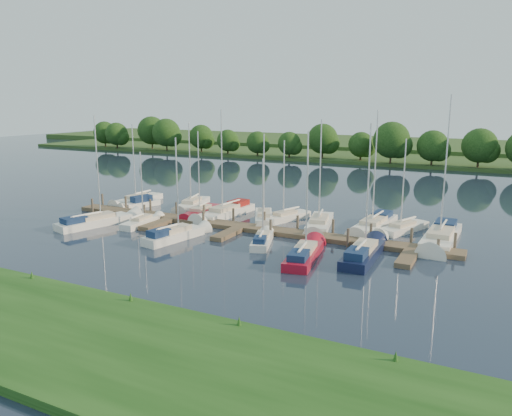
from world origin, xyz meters
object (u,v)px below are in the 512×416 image
at_px(motorboat, 141,204).
at_px(sailboat_n_5, 264,219).
at_px(sailboat_n_0, 137,201).
at_px(sailboat_s_2, 175,236).
at_px(dock, 239,228).

height_order(motorboat, sailboat_n_5, sailboat_n_5).
xyz_separation_m(motorboat, sailboat_n_5, (15.80, 0.20, -0.07)).
height_order(sailboat_n_0, motorboat, sailboat_n_0).
relative_size(motorboat, sailboat_s_2, 0.53).
bearing_deg(dock, sailboat_n_0, 161.06).
bearing_deg(motorboat, sailboat_n_0, -24.35).
distance_m(motorboat, sailboat_s_2, 15.20).
distance_m(sailboat_n_0, sailboat_n_5, 17.77).
bearing_deg(sailboat_n_0, motorboat, 141.54).
bearing_deg(sailboat_s_2, sailboat_n_5, 78.57).
bearing_deg(motorboat, dock, -178.15).
distance_m(motorboat, sailboat_n_5, 15.81).
height_order(dock, sailboat_n_5, sailboat_n_5).
bearing_deg(motorboat, sailboat_s_2, 158.21).
height_order(dock, motorboat, motorboat).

